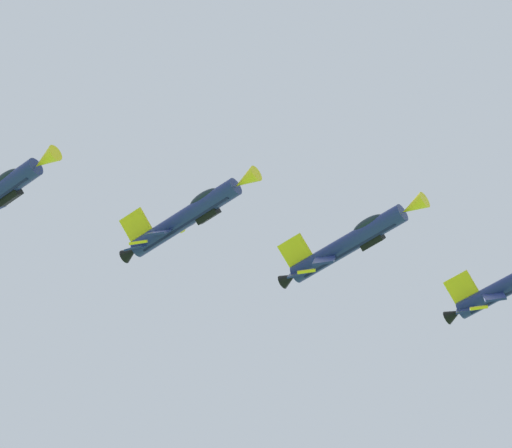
# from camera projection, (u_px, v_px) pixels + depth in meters

# --- Properties ---
(fighter_jet_right_wing) EXTENTS (13.87, 10.31, 8.28)m
(fighter_jet_right_wing) POSITION_uv_depth(u_px,v_px,m) (350.00, 243.00, 113.50)
(fighter_jet_right_wing) COLOR navy
(fighter_jet_left_outer) EXTENTS (13.87, 10.31, 8.02)m
(fighter_jet_left_outer) POSITION_uv_depth(u_px,v_px,m) (188.00, 217.00, 114.37)
(fighter_jet_left_outer) COLOR navy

